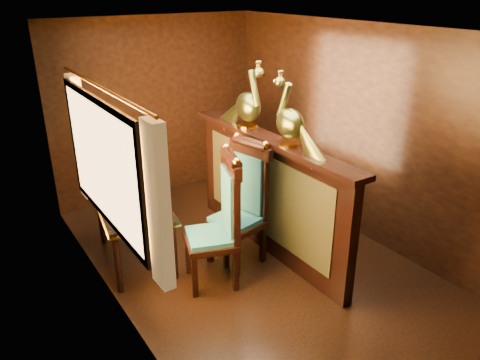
{
  "coord_description": "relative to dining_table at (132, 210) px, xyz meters",
  "views": [
    {
      "loc": [
        -2.57,
        -3.5,
        2.89
      ],
      "look_at": [
        -0.08,
        0.26,
        0.97
      ],
      "focal_mm": 35.0,
      "sensor_mm": 36.0,
      "label": 1
    }
  ],
  "objects": [
    {
      "name": "peacock_right",
      "position": [
        1.38,
        -0.18,
        1.12
      ],
      "size": [
        0.24,
        0.65,
        0.77
      ],
      "primitive_type": null,
      "color": "#1B5330",
      "rests_on": "partition"
    },
    {
      "name": "chair_left",
      "position": [
        0.62,
        -0.86,
        0.12
      ],
      "size": [
        0.65,
        0.67,
        1.43
      ],
      "rotation": [
        0.0,
        0.0,
        -0.32
      ],
      "color": "black",
      "rests_on": "ground"
    },
    {
      "name": "partition",
      "position": [
        1.38,
        -0.6,
        0.09
      ],
      "size": [
        0.26,
        2.7,
        1.36
      ],
      "color": "black",
      "rests_on": "ground"
    },
    {
      "name": "peacock_left",
      "position": [
        1.38,
        -0.92,
        1.1
      ],
      "size": [
        0.23,
        0.61,
        0.73
      ],
      "primitive_type": null,
      "color": "#1B5330",
      "rests_on": "partition"
    },
    {
      "name": "dining_table",
      "position": [
        0.0,
        0.0,
        0.0
      ],
      "size": [
        0.9,
        1.28,
        0.9
      ],
      "rotation": [
        0.0,
        0.0,
        -0.16
      ],
      "color": "black",
      "rests_on": "ground"
    },
    {
      "name": "chair_right",
      "position": [
        1.04,
        -0.62,
        0.11
      ],
      "size": [
        0.6,
        0.62,
        1.41
      ],
      "rotation": [
        0.0,
        0.0,
        0.21
      ],
      "color": "black",
      "rests_on": "ground"
    },
    {
      "name": "ground",
      "position": [
        1.05,
        -0.9,
        -0.63
      ],
      "size": [
        5.0,
        5.0,
        0.0
      ],
      "primitive_type": "plane",
      "color": "black",
      "rests_on": "ground"
    },
    {
      "name": "room_shell",
      "position": [
        0.97,
        -0.88,
        0.95
      ],
      "size": [
        3.04,
        5.04,
        2.52
      ],
      "color": "black",
      "rests_on": "ground"
    }
  ]
}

